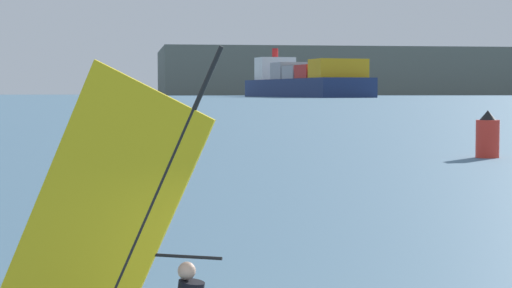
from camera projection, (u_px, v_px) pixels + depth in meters
name	position (u px, v px, depth m)	size (l,w,h in m)	color
windsurfer	(152.00, 285.00, 11.26)	(4.36, 1.77, 4.17)	white
cargo_ship	(305.00, 82.00, 560.77)	(69.56, 146.82, 31.97)	navy
channel_buoy	(488.00, 136.00, 47.11)	(1.19, 1.19, 2.43)	red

